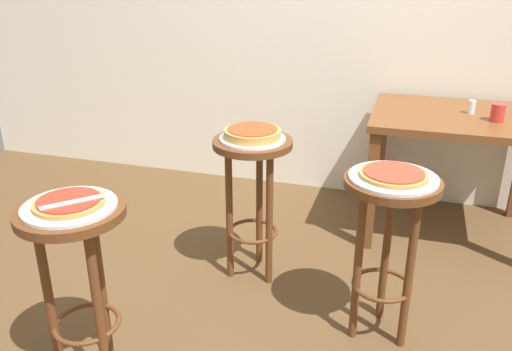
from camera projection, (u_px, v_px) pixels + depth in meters
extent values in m
plane|color=brown|center=(298.00, 325.00, 2.48)|extent=(6.00, 6.00, 0.00)
cylinder|color=#5B3319|center=(70.00, 212.00, 1.91)|extent=(0.39, 0.39, 0.03)
cylinder|color=#5B3319|center=(101.00, 283.00, 2.16)|extent=(0.04, 0.04, 0.72)
cylinder|color=#5B3319|center=(50.00, 305.00, 2.03)|extent=(0.04, 0.04, 0.72)
cylinder|color=#5B3319|center=(99.00, 315.00, 1.97)|extent=(0.04, 0.04, 0.72)
torus|color=#5B3319|center=(87.00, 323.00, 2.09)|extent=(0.26, 0.26, 0.02)
cylinder|color=silver|center=(69.00, 206.00, 1.90)|extent=(0.34, 0.34, 0.01)
cylinder|color=#B78442|center=(69.00, 203.00, 1.89)|extent=(0.25, 0.25, 0.01)
cylinder|color=red|center=(69.00, 200.00, 1.89)|extent=(0.22, 0.22, 0.01)
cylinder|color=#5B3319|center=(393.00, 183.00, 2.15)|extent=(0.39, 0.39, 0.03)
cylinder|color=#5B3319|center=(386.00, 250.00, 2.40)|extent=(0.04, 0.04, 0.72)
cylinder|color=#5B3319|center=(358.00, 267.00, 2.27)|extent=(0.04, 0.04, 0.72)
cylinder|color=#5B3319|center=(409.00, 275.00, 2.21)|extent=(0.04, 0.04, 0.72)
torus|color=#5B3319|center=(382.00, 285.00, 2.34)|extent=(0.26, 0.26, 0.02)
cylinder|color=silver|center=(393.00, 178.00, 2.14)|extent=(0.36, 0.36, 0.01)
cylinder|color=#B78442|center=(394.00, 175.00, 2.14)|extent=(0.28, 0.28, 0.01)
cylinder|color=#B23823|center=(394.00, 172.00, 2.13)|extent=(0.24, 0.24, 0.01)
cylinder|color=#5B3319|center=(253.00, 143.00, 2.60)|extent=(0.39, 0.39, 0.03)
cylinder|color=#5B3319|center=(259.00, 203.00, 2.86)|extent=(0.04, 0.04, 0.72)
cylinder|color=#5B3319|center=(229.00, 215.00, 2.72)|extent=(0.04, 0.04, 0.72)
cylinder|color=#5B3319|center=(269.00, 220.00, 2.67)|extent=(0.04, 0.04, 0.72)
torus|color=#5B3319|center=(253.00, 231.00, 2.79)|extent=(0.26, 0.26, 0.02)
cylinder|color=silver|center=(253.00, 139.00, 2.60)|extent=(0.32, 0.32, 0.01)
cylinder|color=tan|center=(253.00, 134.00, 2.59)|extent=(0.28, 0.28, 0.04)
cylinder|color=red|center=(252.00, 129.00, 2.58)|extent=(0.24, 0.24, 0.01)
cube|color=brown|center=(459.00, 118.00, 3.05)|extent=(0.97, 0.78, 0.04)
cube|color=brown|center=(371.00, 191.00, 3.01)|extent=(0.06, 0.06, 0.71)
cube|color=brown|center=(381.00, 152.00, 3.61)|extent=(0.06, 0.06, 0.71)
cylinder|color=red|center=(498.00, 113.00, 2.89)|extent=(0.07, 0.07, 0.10)
cylinder|color=white|center=(472.00, 107.00, 3.03)|extent=(0.04, 0.04, 0.08)
cube|color=silver|center=(72.00, 202.00, 1.86)|extent=(0.17, 0.18, 0.01)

